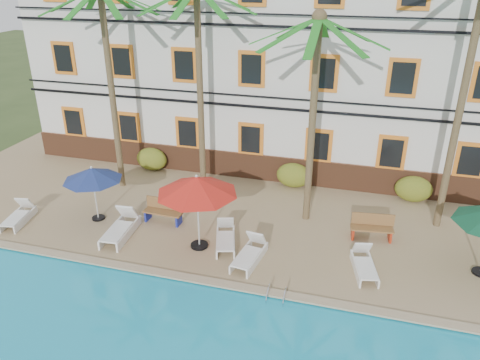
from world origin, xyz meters
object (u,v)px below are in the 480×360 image
(palm_a, at_px, (108,62))
(pool_ladder, at_px, (277,297))
(lounger_a, at_px, (19,216))
(lounger_e, at_px, (364,264))
(lounger_c, at_px, (225,238))
(bench_left, at_px, (164,210))
(lounger_b, at_px, (121,228))
(umbrella_blue, at_px, (92,174))
(lounger_d, at_px, (250,254))
(palm_c, at_px, (314,92))
(palm_b, at_px, (199,62))
(umbrella_red, at_px, (197,186))
(palm_d, at_px, (469,65))
(bench_right, at_px, (372,226))

(palm_a, height_order, pool_ladder, palm_a)
(lounger_a, distance_m, lounger_e, 12.82)
(palm_a, distance_m, lounger_c, 8.52)
(palm_a, height_order, lounger_c, palm_a)
(bench_left, bearing_deg, lounger_b, -127.87)
(palm_a, relative_size, lounger_a, 4.68)
(umbrella_blue, bearing_deg, lounger_d, -10.00)
(palm_a, distance_m, palm_c, 8.37)
(palm_a, xyz_separation_m, lounger_a, (-2.18, -4.02, -5.16))
(palm_b, height_order, umbrella_red, palm_b)
(palm_b, xyz_separation_m, lounger_b, (-1.48, -4.67, -5.13))
(palm_b, bearing_deg, palm_a, -167.00)
(lounger_a, height_order, lounger_b, lounger_b)
(pool_ladder, bearing_deg, lounger_d, 128.64)
(palm_b, height_order, palm_d, palm_d)
(palm_d, distance_m, umbrella_red, 9.69)
(lounger_b, bearing_deg, palm_d, 19.56)
(lounger_a, relative_size, pool_ladder, 2.43)
(lounger_a, bearing_deg, umbrella_blue, 20.31)
(umbrella_blue, distance_m, bench_left, 2.96)
(umbrella_red, relative_size, lounger_c, 1.45)
(palm_c, distance_m, lounger_b, 8.42)
(lounger_b, distance_m, pool_ladder, 6.43)
(palm_a, distance_m, lounger_d, 9.59)
(lounger_a, xyz_separation_m, bench_right, (12.97, 2.49, 0.21))
(palm_c, xyz_separation_m, bench_left, (-5.19, -1.72, -4.52))
(palm_c, bearing_deg, bench_right, -17.69)
(palm_b, height_order, bench_right, palm_b)
(lounger_b, distance_m, lounger_c, 3.86)
(palm_b, height_order, lounger_d, palm_b)
(umbrella_red, distance_m, lounger_e, 5.97)
(umbrella_blue, height_order, lounger_d, umbrella_blue)
(palm_d, relative_size, umbrella_blue, 4.27)
(lounger_e, bearing_deg, umbrella_red, -179.16)
(palm_b, distance_m, lounger_b, 7.09)
(palm_b, xyz_separation_m, lounger_c, (2.35, -4.19, -5.17))
(palm_a, xyz_separation_m, palm_d, (13.17, 0.09, 0.56))
(umbrella_blue, distance_m, pool_ladder, 8.30)
(umbrella_red, bearing_deg, lounger_b, -177.99)
(palm_b, distance_m, palm_c, 5.06)
(palm_a, relative_size, bench_left, 5.58)
(lounger_b, bearing_deg, lounger_c, 7.14)
(palm_c, xyz_separation_m, lounger_e, (2.31, -2.92, -4.72))
(lounger_c, distance_m, bench_right, 5.24)
(lounger_b, distance_m, lounger_e, 8.58)
(palm_c, bearing_deg, pool_ladder, -91.34)
(palm_d, bearing_deg, pool_ladder, -130.64)
(lounger_c, bearing_deg, lounger_b, -172.86)
(palm_c, xyz_separation_m, lounger_b, (-6.27, -3.11, -4.67))
(palm_a, distance_m, lounger_b, 6.73)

